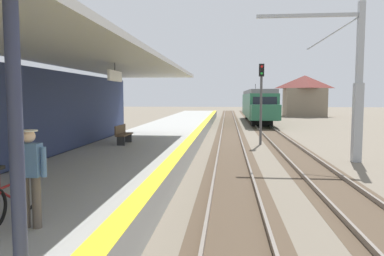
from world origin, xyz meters
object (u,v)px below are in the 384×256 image
Objects in this scene: commuter_person at (30,173)px; platform_bench at (123,134)px; approaching_train at (258,104)px; rail_signal_post at (261,95)px; catenary_pylon_far_side at (352,86)px; bicycle_beside_commuter at (12,198)px; distant_trackside_house at (304,95)px.

commuter_person is 1.04× the size of platform_bench.
rail_signal_post is at bearing -94.04° from approaching_train.
approaching_train is 21.11m from rail_signal_post.
commuter_person is at bearing -99.99° from approaching_train.
bicycle_beside_commuter is at bearing -129.16° from catenary_pylon_far_side.
catenary_pylon_far_side is 11.01m from platform_bench.
platform_bench is (-8.52, -28.34, -0.80)m from approaching_train.
approaching_train reaches higher than platform_bench.
catenary_pylon_far_side is at bearing -85.38° from approaching_train.
distant_trackside_house is (8.32, 13.90, 1.16)m from approaching_train.
approaching_train is 10.77× the size of bicycle_beside_commuter.
rail_signal_post is at bearing 121.34° from catenary_pylon_far_side.
approaching_train is at bearing 79.13° from bicycle_beside_commuter.
catenary_pylon_far_side is (9.67, 11.87, 2.31)m from bicycle_beside_commuter.
rail_signal_post reaches higher than approaching_train.
platform_bench is at bearing 98.26° from commuter_person.
rail_signal_post is at bearing 46.10° from platform_bench.
rail_signal_post is 36.28m from distant_trackside_house.
commuter_person is 0.22× the size of catenary_pylon_far_side.
approaching_train is at bearing 80.01° from commuter_person.
platform_bench is 0.24× the size of distant_trackside_house.
distant_trackside_house reaches higher than rail_signal_post.
rail_signal_post is 7.08m from catenary_pylon_far_side.
commuter_person is 0.25× the size of distant_trackside_house.
bicycle_beside_commuter reaches higher than platform_bench.
commuter_person reaches higher than platform_bench.
platform_bench is at bearing -173.22° from catenary_pylon_far_side.
approaching_train is at bearing -120.90° from distant_trackside_house.
commuter_person is (-6.92, -39.30, -0.34)m from approaching_train.
approaching_train is at bearing 94.62° from catenary_pylon_far_side.
approaching_train is 16.24m from distant_trackside_house.
platform_bench is at bearing 95.59° from bicycle_beside_commuter.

